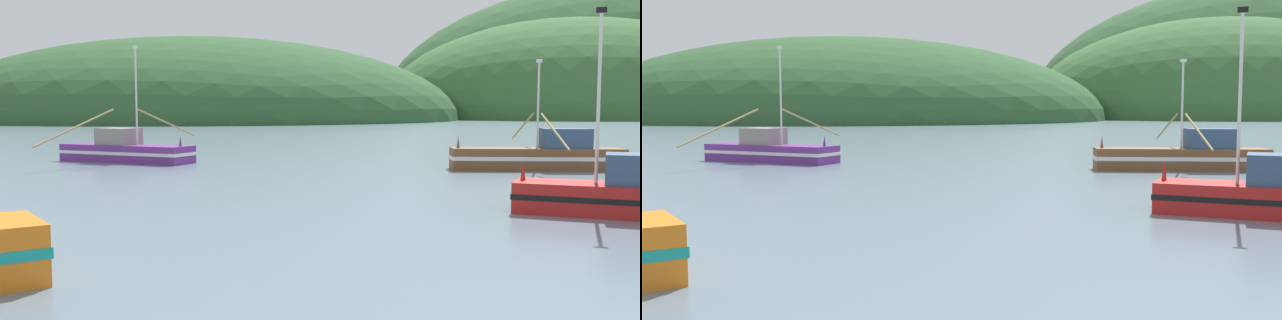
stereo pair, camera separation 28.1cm
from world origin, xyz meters
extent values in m
ellipsoid|color=#386633|center=(97.34, 193.78, 0.00)|extent=(116.77, 93.41, 57.63)
ellipsoid|color=#2D562D|center=(-10.04, 174.89, 0.00)|extent=(129.71, 103.77, 40.65)
ellipsoid|color=#2D562D|center=(147.89, 250.67, 0.00)|extent=(194.66, 155.73, 99.60)
cube|color=red|center=(16.06, 23.18, 0.56)|extent=(6.87, 5.11, 1.12)
cube|color=black|center=(16.06, 23.18, 0.62)|extent=(6.94, 5.16, 0.20)
cone|color=red|center=(13.38, 24.66, 1.47)|extent=(0.27, 0.27, 0.70)
cube|color=#334C6B|center=(16.48, 22.95, 1.67)|extent=(2.10, 2.25, 1.09)
cylinder|color=silver|center=(15.59, 23.44, 4.12)|extent=(0.12, 0.12, 6.00)
cube|color=black|center=(15.59, 23.44, 7.24)|extent=(0.33, 0.20, 0.20)
cube|color=#6B2D84|center=(-5.30, 47.75, 0.59)|extent=(9.62, 6.91, 1.18)
cube|color=white|center=(-5.30, 47.75, 0.65)|extent=(9.72, 6.98, 0.21)
cone|color=#6B2D84|center=(-1.43, 45.55, 1.53)|extent=(0.27, 0.27, 0.70)
cube|color=gray|center=(-5.84, 48.06, 1.75)|extent=(3.19, 3.00, 1.13)
cylinder|color=silver|center=(-4.49, 47.29, 4.40)|extent=(0.12, 0.12, 6.44)
cube|color=white|center=(-4.49, 47.29, 7.74)|extent=(0.33, 0.20, 0.20)
cylinder|color=#997F4C|center=(-3.01, 51.77, 2.53)|extent=(3.48, 6.00, 2.22)
cylinder|color=#997F4C|center=(-7.58, 43.72, 2.53)|extent=(3.48, 6.00, 2.22)
cube|color=brown|center=(20.23, 39.57, 0.66)|extent=(10.28, 3.40, 1.32)
cube|color=white|center=(20.23, 39.57, 0.73)|extent=(10.38, 3.43, 0.24)
cone|color=brown|center=(15.63, 40.27, 1.67)|extent=(0.23, 0.23, 0.70)
cube|color=#334C6B|center=(21.91, 39.32, 1.91)|extent=(2.96, 2.05, 1.17)
cylinder|color=silver|center=(20.26, 39.57, 3.85)|extent=(0.12, 0.12, 5.07)
cube|color=white|center=(20.26, 39.57, 6.50)|extent=(0.36, 0.08, 0.20)
cylinder|color=#997F4C|center=(19.68, 35.96, 2.49)|extent=(0.93, 5.39, 1.86)
cylinder|color=#997F4C|center=(20.78, 43.18, 2.49)|extent=(0.93, 5.39, 1.86)
camera|label=1|loc=(3.45, 0.21, 3.96)|focal=38.37mm
camera|label=2|loc=(3.73, 0.18, 3.96)|focal=38.37mm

